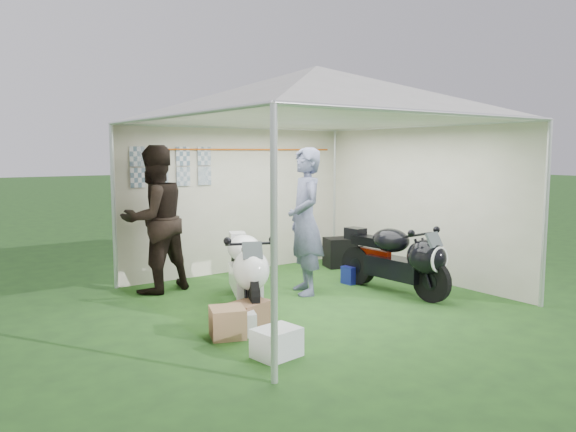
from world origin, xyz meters
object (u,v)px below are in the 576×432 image
at_px(equipment_box, 340,252).
at_px(crate_0, 277,342).
at_px(canopy_tent, 315,100).
at_px(person_blue_jacket, 305,221).
at_px(motorcycle_white, 246,267).
at_px(person_dark_jacket, 154,219).
at_px(crate_1, 227,322).
at_px(paddock_stand, 354,274).
at_px(crate_2, 239,324).
at_px(motorcycle_black, 399,257).
at_px(crate_3, 250,314).

relative_size(equipment_box, crate_0, 1.18).
distance_m(canopy_tent, person_blue_jacket, 1.60).
distance_m(canopy_tent, motorcycle_white, 2.31).
bearing_deg(person_dark_jacket, crate_1, 73.53).
height_order(paddock_stand, crate_2, paddock_stand).
relative_size(paddock_stand, equipment_box, 0.70).
xyz_separation_m(person_blue_jacket, equipment_box, (1.54, 1.07, -0.74)).
distance_m(motorcycle_black, crate_0, 2.86).
bearing_deg(equipment_box, paddock_stand, -120.38).
height_order(crate_2, crate_3, crate_3).
distance_m(paddock_stand, crate_2, 2.79).
bearing_deg(crate_3, crate_0, -106.52).
height_order(motorcycle_white, paddock_stand, motorcycle_white).
xyz_separation_m(motorcycle_white, paddock_stand, (1.99, 0.25, -0.38)).
relative_size(person_blue_jacket, crate_1, 5.66).
distance_m(motorcycle_black, crate_3, 2.41).
bearing_deg(crate_3, paddock_stand, 21.00).
relative_size(person_dark_jacket, crate_1, 5.75).
relative_size(motorcycle_black, person_dark_jacket, 0.92).
distance_m(equipment_box, crate_3, 3.48).
xyz_separation_m(person_dark_jacket, crate_3, (0.24, -2.08, -0.86)).
bearing_deg(equipment_box, crate_1, -148.01).
bearing_deg(canopy_tent, crate_0, -136.76).
relative_size(crate_2, crate_3, 0.78).
height_order(equipment_box, crate_0, equipment_box).
bearing_deg(motorcycle_white, equipment_box, 49.10).
distance_m(paddock_stand, crate_3, 2.50).
bearing_deg(person_blue_jacket, crate_1, -39.96).
bearing_deg(crate_1, person_dark_jacket, 86.65).
relative_size(motorcycle_white, paddock_stand, 5.16).
relative_size(person_dark_jacket, equipment_box, 4.13).
bearing_deg(crate_3, motorcycle_white, 62.57).
bearing_deg(crate_3, person_dark_jacket, 96.65).
xyz_separation_m(person_dark_jacket, crate_1, (-0.13, -2.24, -0.85)).
relative_size(paddock_stand, crate_2, 1.02).
relative_size(paddock_stand, crate_0, 0.83).
bearing_deg(person_blue_jacket, canopy_tent, 19.47).
bearing_deg(crate_0, person_blue_jacket, 46.62).
bearing_deg(canopy_tent, person_blue_jacket, 88.79).
height_order(paddock_stand, equipment_box, equipment_box).
xyz_separation_m(motorcycle_black, equipment_box, (0.54, 1.84, -0.26)).
xyz_separation_m(equipment_box, crate_2, (-3.16, -2.07, -0.12)).
relative_size(paddock_stand, crate_1, 0.98).
height_order(motorcycle_black, crate_1, motorcycle_black).
bearing_deg(equipment_box, crate_3, -146.98).
relative_size(crate_0, crate_2, 1.24).
bearing_deg(motorcycle_white, crate_0, -87.91).
bearing_deg(canopy_tent, crate_2, -153.62).
bearing_deg(crate_3, canopy_tent, 24.54).
xyz_separation_m(paddock_stand, crate_0, (-2.60, -1.82, 0.01)).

